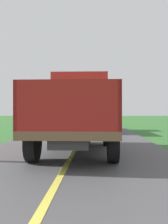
# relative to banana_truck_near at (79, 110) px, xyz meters

# --- Properties ---
(banana_truck_near) EXTENTS (2.38, 5.82, 2.80)m
(banana_truck_near) POSITION_rel_banana_truck_near_xyz_m (0.00, 0.00, 0.00)
(banana_truck_near) COLOR #2D2D30
(banana_truck_near) RESTS_ON road_surface
(banana_truck_far) EXTENTS (2.38, 5.82, 2.80)m
(banana_truck_far) POSITION_rel_banana_truck_near_xyz_m (0.41, 9.37, 0.00)
(banana_truck_far) COLOR #2D2D30
(banana_truck_far) RESTS_ON road_surface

